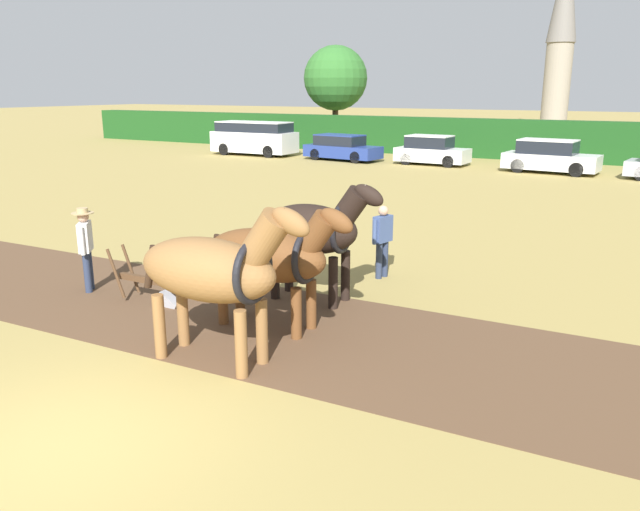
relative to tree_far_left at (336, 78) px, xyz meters
The scene contains 15 objects.
ground_plane 41.39m from the tree_far_left, 66.44° to the right, with size 240.00×240.00×0.00m, color #998447.
plowed_furrow_strip 36.20m from the tree_far_left, 69.20° to the right, with size 24.30×3.98×0.01m, color brown.
hedgerow 17.34m from the tree_far_left, 14.38° to the right, with size 71.25×1.31×2.27m, color #194719.
tree_far_left is the anchor object (origin of this frame).
church_spire 29.76m from the tree_far_left, 67.85° to the left, with size 2.88×2.88×18.73m.
draft_horse_lead_left 38.87m from the tree_far_left, 64.67° to the right, with size 3.01×1.08×2.56m.
draft_horse_lead_right 37.42m from the tree_far_left, 63.72° to the right, with size 2.90×1.03×2.27m.
draft_horse_trail_left 35.96m from the tree_far_left, 62.68° to the right, with size 2.62×1.06×2.43m.
plow 36.51m from the tree_far_left, 67.60° to the right, with size 1.57×0.47×1.13m.
farmer_at_plow 35.89m from the tree_far_left, 70.13° to the right, with size 0.46×0.55×1.72m.
farmer_beside_team 34.49m from the tree_far_left, 60.34° to the right, with size 0.31×0.63×1.60m.
parked_van 10.48m from the tree_far_left, 92.75° to the right, with size 5.30×2.11×2.04m.
parked_car_left 12.00m from the tree_far_left, 60.17° to the right, with size 4.64×2.25×1.46m.
parked_car_center_left 14.81m from the tree_far_left, 40.68° to the right, with size 3.91×1.82×1.57m.
parked_car_center 19.96m from the tree_far_left, 29.64° to the right, with size 4.53×2.13×1.61m.
Camera 1 is at (5.76, -4.17, 4.01)m, focal length 35.00 mm.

